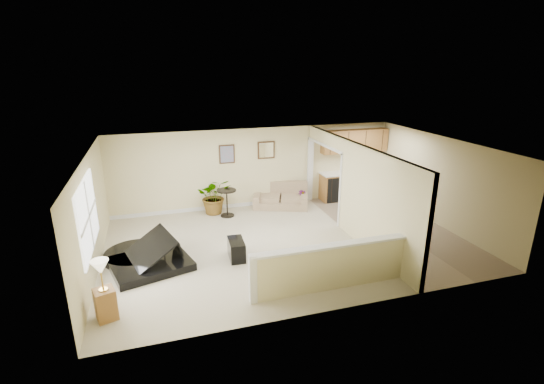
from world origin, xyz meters
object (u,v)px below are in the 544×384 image
object	(u,v)px
loveseat	(280,195)
lamp_stand	(104,294)
piano	(146,238)
piano_bench	(236,249)
small_plant	(302,199)
palm_plant	(214,196)
accent_table	(227,199)

from	to	relation	value
loveseat	lamp_stand	world-z (taller)	lamp_stand
piano	piano_bench	distance (m)	2.07
small_plant	lamp_stand	bearing A→B (deg)	-140.75
piano	small_plant	distance (m)	5.45
piano	palm_plant	distance (m)	3.42
piano	accent_table	world-z (taller)	piano
loveseat	lamp_stand	size ratio (longest dim) A/B	1.74
loveseat	lamp_stand	bearing A→B (deg)	-114.70
small_plant	lamp_stand	size ratio (longest dim) A/B	0.44
loveseat	small_plant	xyz separation A→B (m)	(0.67, -0.23, -0.15)
small_plant	piano	bearing A→B (deg)	-151.44
piano	small_plant	world-z (taller)	piano
piano_bench	loveseat	xyz separation A→B (m)	(2.11, 3.13, 0.14)
accent_table	lamp_stand	xyz separation A→B (m)	(-3.03, -4.32, -0.04)
loveseat	small_plant	bearing A→B (deg)	2.25
palm_plant	lamp_stand	world-z (taller)	lamp_stand
piano_bench	palm_plant	bearing A→B (deg)	90.17
piano_bench	small_plant	size ratio (longest dim) A/B	1.32
loveseat	accent_table	bearing A→B (deg)	-146.68
piano	lamp_stand	bearing A→B (deg)	-126.70
piano	palm_plant	bearing A→B (deg)	38.70
piano	small_plant	xyz separation A→B (m)	(4.77, 2.60, -0.44)
piano_bench	lamp_stand	world-z (taller)	lamp_stand
accent_table	lamp_stand	bearing A→B (deg)	-125.00
loveseat	palm_plant	xyz separation A→B (m)	(-2.12, -0.04, 0.18)
piano	small_plant	bearing A→B (deg)	12.80
accent_table	small_plant	bearing A→B (deg)	3.92
piano_bench	loveseat	bearing A→B (deg)	56.01
piano_bench	lamp_stand	bearing A→B (deg)	-149.72
palm_plant	lamp_stand	xyz separation A→B (m)	(-2.71, -4.68, -0.06)
loveseat	accent_table	size ratio (longest dim) A/B	2.45
piano_bench	loveseat	distance (m)	3.77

